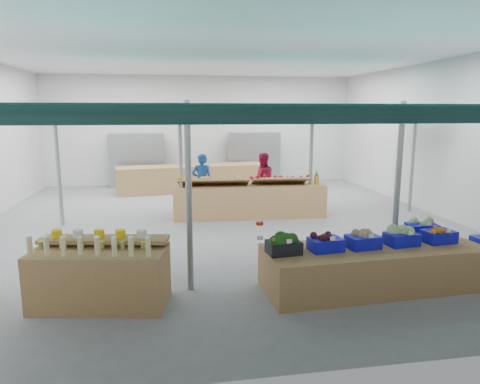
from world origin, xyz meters
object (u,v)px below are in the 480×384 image
at_px(bottle_shelf, 101,274).
at_px(fruit_counter, 249,200).
at_px(veg_counter, 373,267).
at_px(vendor_left, 202,181).
at_px(vendor_right, 262,180).

relative_size(bottle_shelf, fruit_counter, 0.50).
xyz_separation_m(bottle_shelf, fruit_counter, (3.16, 5.01, -0.03)).
bearing_deg(bottle_shelf, fruit_counter, 67.70).
relative_size(veg_counter, fruit_counter, 0.86).
xyz_separation_m(bottle_shelf, veg_counter, (4.25, -0.08, -0.12)).
bearing_deg(bottle_shelf, vendor_left, 82.15).
distance_m(fruit_counter, vendor_right, 1.31).
bearing_deg(veg_counter, fruit_counter, 98.92).
bearing_deg(vendor_right, vendor_left, 2.20).
distance_m(bottle_shelf, veg_counter, 4.25).
distance_m(veg_counter, vendor_left, 6.61).
xyz_separation_m(veg_counter, vendor_left, (-2.29, 6.19, 0.47)).
relative_size(fruit_counter, vendor_right, 2.50).
bearing_deg(vendor_right, veg_counter, 96.72).
relative_size(bottle_shelf, vendor_right, 1.25).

